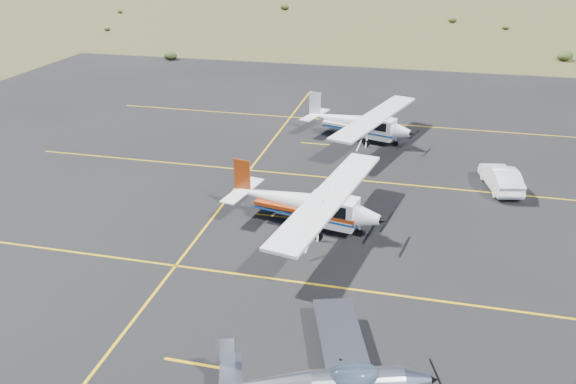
% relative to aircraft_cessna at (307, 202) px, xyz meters
% --- Properties ---
extents(ground, '(1600.00, 1600.00, 0.00)m').
position_rel_aircraft_cessna_xyz_m(ground, '(1.21, -6.88, -1.29)').
color(ground, '#383D1C').
rests_on(ground, ground).
extents(apron, '(72.00, 72.00, 0.02)m').
position_rel_aircraft_cessna_xyz_m(apron, '(1.21, 0.12, -1.29)').
color(apron, black).
rests_on(apron, ground).
extents(aircraft_cessna, '(7.15, 11.50, 2.90)m').
position_rel_aircraft_cessna_xyz_m(aircraft_cessna, '(0.00, 0.00, 0.00)').
color(aircraft_cessna, white).
rests_on(aircraft_cessna, apron).
extents(aircraft_plain, '(7.73, 11.27, 2.88)m').
position_rel_aircraft_cessna_xyz_m(aircraft_plain, '(1.00, 13.15, -0.01)').
color(aircraft_plain, white).
rests_on(aircraft_plain, apron).
extents(sedan, '(2.20, 4.22, 1.32)m').
position_rel_aircraft_cessna_xyz_m(sedan, '(9.67, 6.81, -0.62)').
color(sedan, white).
rests_on(sedan, apron).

